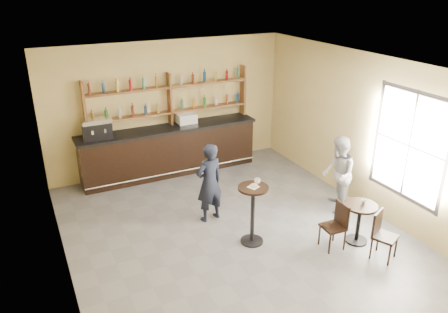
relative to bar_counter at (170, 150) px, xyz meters
name	(u,v)px	position (x,y,z in m)	size (l,w,h in m)	color
floor	(233,232)	(0.14, -3.15, -0.60)	(7.00, 7.00, 0.00)	#5F5F63
ceiling	(234,66)	(0.14, -3.15, 2.60)	(7.00, 7.00, 0.00)	white
wall_back	(168,107)	(0.14, 0.35, 1.00)	(7.00, 7.00, 0.00)	tan
wall_front	(376,264)	(0.14, -6.65, 1.00)	(7.00, 7.00, 0.00)	tan
wall_left	(57,189)	(-2.86, -3.15, 1.00)	(7.00, 7.00, 0.00)	tan
wall_right	(363,131)	(3.14, -3.15, 1.00)	(7.00, 7.00, 0.00)	tan
window_pane	(409,146)	(3.14, -4.35, 1.10)	(2.00, 2.00, 0.00)	white
window_frame	(409,146)	(3.13, -4.35, 1.10)	(0.04, 1.70, 2.10)	black
shelf_unit	(170,100)	(0.14, 0.22, 1.21)	(4.00, 0.26, 1.40)	brown
liquor_bottles	(169,93)	(0.14, 0.22, 1.38)	(3.68, 0.10, 1.00)	#8C5919
bar_counter	(170,150)	(0.00, 0.00, 0.00)	(4.40, 0.86, 1.19)	black
espresso_machine	(97,128)	(-1.67, 0.00, 0.82)	(0.64, 0.41, 0.46)	black
pastry_case	(186,119)	(0.47, 0.00, 0.74)	(0.47, 0.38, 0.28)	silver
pedestal_table	(253,215)	(0.32, -3.58, -0.03)	(0.55, 0.55, 1.14)	black
napkin	(253,187)	(0.32, -3.58, 0.54)	(0.17, 0.17, 0.00)	white
donut	(254,186)	(0.33, -3.59, 0.57)	(0.14, 0.14, 0.05)	#B98343
cup_pedestal	(257,181)	(0.46, -3.48, 0.59)	(0.11, 0.11, 0.09)	white
man_main	(209,183)	(-0.05, -2.49, 0.22)	(0.59, 0.39, 1.63)	black
cafe_table	(358,223)	(2.08, -4.42, -0.21)	(0.60, 0.60, 0.77)	black
cup_cafe	(363,202)	(2.13, -4.42, 0.21)	(0.09, 0.09, 0.08)	white
chair_west	(333,227)	(1.53, -4.37, -0.16)	(0.37, 0.37, 0.86)	black
chair_south	(385,236)	(2.13, -5.02, -0.16)	(0.37, 0.37, 0.87)	black
patron_second	(338,174)	(2.50, -3.26, 0.21)	(0.78, 0.61, 1.61)	#A3A2A7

